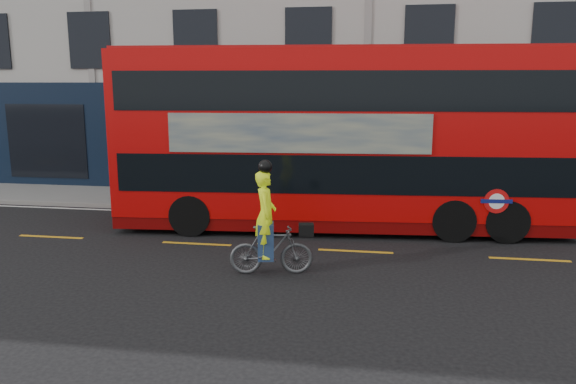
# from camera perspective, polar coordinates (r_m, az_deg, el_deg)

# --- Properties ---
(ground) EXTENTS (120.00, 120.00, 0.00)m
(ground) POSITION_cam_1_polar(r_m,az_deg,el_deg) (12.31, 6.57, -8.05)
(ground) COLOR black
(ground) RESTS_ON ground
(pavement) EXTENTS (60.00, 3.00, 0.12)m
(pavement) POSITION_cam_1_polar(r_m,az_deg,el_deg) (18.56, 7.53, -1.30)
(pavement) COLOR slate
(pavement) RESTS_ON ground
(kerb) EXTENTS (60.00, 0.12, 0.13)m
(kerb) POSITION_cam_1_polar(r_m,az_deg,el_deg) (17.10, 7.38, -2.36)
(kerb) COLOR slate
(kerb) RESTS_ON ground
(road_edge_line) EXTENTS (58.00, 0.10, 0.01)m
(road_edge_line) POSITION_cam_1_polar(r_m,az_deg,el_deg) (16.82, 7.34, -2.80)
(road_edge_line) COLOR silver
(road_edge_line) RESTS_ON ground
(lane_dashes) EXTENTS (58.00, 0.12, 0.01)m
(lane_dashes) POSITION_cam_1_polar(r_m,az_deg,el_deg) (13.74, 6.87, -5.99)
(lane_dashes) COLOR gold
(lane_dashes) RESTS_ON ground
(bus) EXTENTS (12.38, 3.72, 4.92)m
(bus) POSITION_cam_1_polar(r_m,az_deg,el_deg) (15.53, 5.62, 5.52)
(bus) COLOR #BB0707
(bus) RESTS_ON ground
(cyclist) EXTENTS (1.82, 0.82, 2.46)m
(cyclist) POSITION_cam_1_polar(r_m,az_deg,el_deg) (11.86, -1.91, -4.51)
(cyclist) COLOR #4C4F52
(cyclist) RESTS_ON ground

